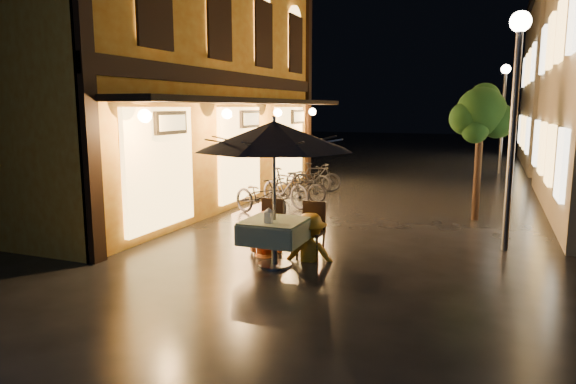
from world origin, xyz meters
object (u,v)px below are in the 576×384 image
at_px(streetlamp_near, 516,89).
at_px(cafe_table, 275,231).
at_px(table_lantern, 269,214).
at_px(person_orange, 266,212).
at_px(person_yellow, 310,214).
at_px(bicycle_0, 261,196).
at_px(patio_umbrella, 274,136).

relative_size(streetlamp_near, cafe_table, 4.27).
bearing_deg(table_lantern, streetlamp_near, 37.04).
xyz_separation_m(person_orange, person_yellow, (0.84, -0.02, 0.03)).
distance_m(streetlamp_near, cafe_table, 4.91).
height_order(cafe_table, bicycle_0, bicycle_0).
relative_size(cafe_table, person_yellow, 0.62).
relative_size(streetlamp_near, person_yellow, 2.66).
height_order(table_lantern, person_yellow, person_yellow).
height_order(patio_umbrella, bicycle_0, patio_umbrella).
height_order(table_lantern, person_orange, person_orange).
relative_size(table_lantern, bicycle_0, 0.14).
relative_size(cafe_table, patio_umbrella, 0.38).
height_order(cafe_table, patio_umbrella, patio_umbrella).
relative_size(cafe_table, table_lantern, 3.96).
distance_m(streetlamp_near, patio_umbrella, 4.39).
distance_m(cafe_table, table_lantern, 0.41).
bearing_deg(streetlamp_near, cafe_table, -145.43).
bearing_deg(cafe_table, person_yellow, 53.19).
distance_m(cafe_table, person_yellow, 0.73).
bearing_deg(table_lantern, person_yellow, 62.13).
distance_m(patio_umbrella, person_yellow, 1.52).
bearing_deg(table_lantern, patio_umbrella, 90.00).
bearing_deg(person_yellow, person_orange, -13.43).
bearing_deg(streetlamp_near, person_orange, -154.82).
bearing_deg(patio_umbrella, table_lantern, -90.00).
height_order(streetlamp_near, bicycle_0, streetlamp_near).
height_order(cafe_table, person_yellow, person_yellow).
xyz_separation_m(table_lantern, person_orange, (-0.42, 0.81, -0.15)).
bearing_deg(cafe_table, streetlamp_near, 34.57).
bearing_deg(person_yellow, streetlamp_near, -161.14).
xyz_separation_m(streetlamp_near, person_yellow, (-3.14, -1.89, -2.12)).
height_order(cafe_table, table_lantern, table_lantern).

